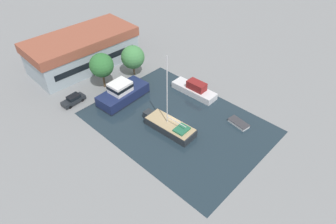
% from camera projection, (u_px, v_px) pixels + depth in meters
% --- Properties ---
extents(ground_plane, '(440.00, 440.00, 0.00)m').
position_uv_depth(ground_plane, '(177.00, 122.00, 50.13)').
color(ground_plane, gray).
extents(water_canal, '(21.26, 29.06, 0.01)m').
position_uv_depth(water_canal, '(177.00, 122.00, 50.12)').
color(water_canal, '#1E2D38').
rests_on(water_canal, ground).
extents(warehouse_building, '(22.73, 11.53, 6.84)m').
position_uv_depth(warehouse_building, '(83.00, 50.00, 62.55)').
color(warehouse_building, '#99A8B2').
rests_on(warehouse_building, ground).
extents(quay_tree_near_building, '(4.52, 4.52, 7.05)m').
position_uv_depth(quay_tree_near_building, '(102.00, 65.00, 55.18)').
color(quay_tree_near_building, brown).
rests_on(quay_tree_near_building, ground).
extents(quay_tree_by_water, '(4.67, 4.67, 6.30)m').
position_uv_depth(quay_tree_by_water, '(133.00, 57.00, 59.18)').
color(quay_tree_by_water, brown).
rests_on(quay_tree_by_water, ground).
extents(parked_car, '(4.43, 2.01, 1.58)m').
position_uv_depth(parked_car, '(73.00, 100.00, 53.69)').
color(parked_car, '#1E2328').
rests_on(parked_car, ground).
extents(sailboat_moored, '(3.72, 9.83, 13.33)m').
position_uv_depth(sailboat_moored, '(169.00, 126.00, 48.29)').
color(sailboat_moored, '#23282D').
rests_on(sailboat_moored, water_canal).
extents(motor_cruiser, '(9.87, 4.83, 3.79)m').
position_uv_depth(motor_cruiser, '(122.00, 93.00, 54.21)').
color(motor_cruiser, '#19234C').
rests_on(motor_cruiser, water_canal).
extents(small_dinghy, '(2.15, 3.73, 0.55)m').
position_uv_depth(small_dinghy, '(239.00, 123.00, 49.53)').
color(small_dinghy, white).
rests_on(small_dinghy, water_canal).
extents(cabin_boat, '(2.96, 8.92, 2.69)m').
position_uv_depth(cabin_boat, '(195.00, 89.00, 55.87)').
color(cabin_boat, silver).
rests_on(cabin_boat, water_canal).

